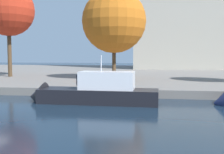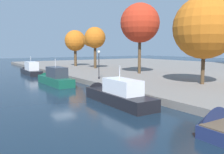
# 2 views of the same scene
# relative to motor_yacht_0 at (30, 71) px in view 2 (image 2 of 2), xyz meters

# --- Properties ---
(ground_plane) EXTENTS (220.00, 220.00, 0.00)m
(ground_plane) POSITION_rel_motor_yacht_0_xyz_m (23.16, -2.29, -0.67)
(ground_plane) COLOR #142333
(motor_yacht_0) EXTENTS (10.03, 2.52, 4.37)m
(motor_yacht_0) POSITION_rel_motor_yacht_0_xyz_m (0.00, 0.00, 0.00)
(motor_yacht_0) COLOR black
(motor_yacht_0) RESTS_ON ground_plane
(motor_yacht_1) EXTENTS (9.23, 2.54, 4.46)m
(motor_yacht_1) POSITION_rel_motor_yacht_0_xyz_m (15.45, -0.61, 0.00)
(motor_yacht_1) COLOR #14513D
(motor_yacht_1) RESTS_ON ground_plane
(motor_yacht_2) EXTENTS (9.80, 2.54, 4.29)m
(motor_yacht_2) POSITION_rel_motor_yacht_0_xyz_m (29.90, 0.25, 0.01)
(motor_yacht_2) COLOR black
(motor_yacht_2) RESTS_ON ground_plane
(mooring_bollard_0) EXTENTS (0.24, 0.24, 0.71)m
(mooring_bollard_0) POSITION_rel_motor_yacht_0_xyz_m (-0.53, 3.51, 0.40)
(mooring_bollard_0) COLOR #2D2D33
(mooring_bollard_0) RESTS_ON dock_promenade
(lamp_post) EXTENTS (0.40, 0.40, 4.08)m
(lamp_post) POSITION_rel_motor_yacht_0_xyz_m (18.27, 5.13, 2.55)
(lamp_post) COLOR black
(lamp_post) RESTS_ON dock_promenade
(tree_0) EXTENTS (7.11, 7.02, 12.14)m
(tree_0) POSITION_rel_motor_yacht_0_xyz_m (15.34, 15.21, 8.91)
(tree_0) COLOR #4C3823
(tree_0) RESTS_ON dock_promenade
(tree_1) EXTENTS (4.90, 4.64, 9.08)m
(tree_1) POSITION_rel_motor_yacht_0_xyz_m (1.24, 13.54, 6.65)
(tree_1) COLOR #4C3823
(tree_1) RESTS_ON dock_promenade
(tree_3) EXTENTS (5.17, 5.17, 8.92)m
(tree_3) POSITION_rel_motor_yacht_0_xyz_m (-7.29, 13.10, 6.38)
(tree_3) COLOR #4C3823
(tree_3) RESTS_ON dock_promenade
(tree_5) EXTENTS (7.58, 7.58, 10.67)m
(tree_5) POSITION_rel_motor_yacht_0_xyz_m (30.03, 13.29, 6.94)
(tree_5) COLOR #4C3823
(tree_5) RESTS_ON dock_promenade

